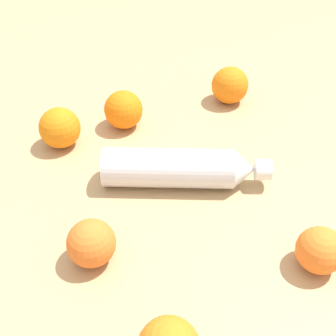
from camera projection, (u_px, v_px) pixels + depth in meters
name	position (u px, v px, depth m)	size (l,w,h in m)	color
ground_plane	(154.00, 173.00, 0.77)	(2.40, 2.40, 0.00)	tan
water_bottle	(181.00, 168.00, 0.72)	(0.28, 0.16, 0.07)	silver
orange_0	(230.00, 85.00, 0.93)	(0.08, 0.08, 0.08)	orange
orange_1	(92.00, 243.00, 0.60)	(0.07, 0.07, 0.07)	orange
orange_2	(123.00, 110.00, 0.85)	(0.08, 0.08, 0.08)	orange
orange_3	(60.00, 128.00, 0.81)	(0.08, 0.08, 0.08)	orange
orange_4	(320.00, 250.00, 0.59)	(0.07, 0.07, 0.07)	orange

